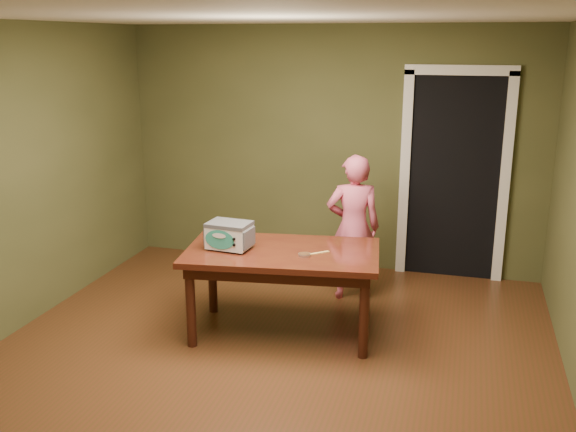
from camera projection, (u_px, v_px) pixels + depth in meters
The scene contains 8 objects.
floor at pixel (261, 369), 4.92m from camera, with size 5.00×5.00×0.00m, color #522917.
room_shell at pixel (258, 149), 4.46m from camera, with size 4.52×5.02×2.61m.
doorway at pixel (455, 173), 6.88m from camera, with size 1.10×0.66×2.25m.
dining_table at pixel (282, 261), 5.36m from camera, with size 1.70×1.10×0.75m.
toy_oven at pixel (229, 234), 5.34m from camera, with size 0.39×0.28×0.23m.
baking_pan at pixel (304, 255), 5.18m from camera, with size 0.10×0.10×0.02m.
spatula at pixel (319, 253), 5.25m from camera, with size 0.18×0.03×0.01m, color #E4BA63.
child at pixel (353, 228), 6.11m from camera, with size 0.52×0.34×1.42m, color #DB5A79.
Camera 1 is at (1.39, -4.21, 2.45)m, focal length 40.00 mm.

